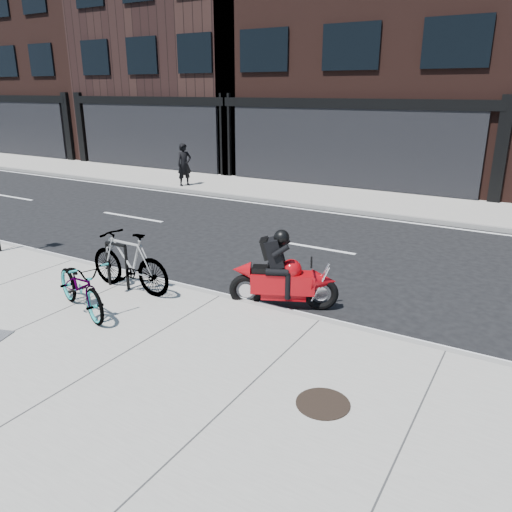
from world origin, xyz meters
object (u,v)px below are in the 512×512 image
Objects in this scene: bike_rack at (117,261)px; manhole_cover at (323,403)px; bicycle_rear at (129,261)px; motorcycle at (288,277)px; bicycle_front at (81,286)px; pedestrian at (184,165)px.

bike_rack is 1.35× the size of manhole_cover.
bicycle_rear is 1.04× the size of motorcycle.
manhole_cover is at bearing -74.31° from bicycle_front.
manhole_cover is at bearing -79.17° from motorcycle.
motorcycle is at bearing 18.45° from bike_rack.
motorcycle is 1.12× the size of pedestrian.
manhole_cover is (4.59, -0.36, -0.47)m from bicycle_front.
bicycle_rear is at bearing 0.00° from bike_rack.
motorcycle is (2.81, 2.18, -0.01)m from bicycle_front.
bicycle_front is 2.76× the size of manhole_cover.
motorcycle is (2.80, 1.04, -0.11)m from bicycle_rear.
bicycle_front reaches higher than bike_rack.
bike_rack is at bearing 35.19° from bicycle_front.
bicycle_rear is 1.17× the size of pedestrian.
pedestrian is at bearing 121.39° from bike_rack.
bicycle_front is at bearing 0.87° from bicycle_rear.
bicycle_front is at bearing -125.96° from pedestrian.
manhole_cover is at bearing -17.08° from bike_rack.
bicycle_rear is (0.31, 0.00, 0.05)m from bike_rack.
pedestrian is (-5.55, 9.10, 0.30)m from bike_rack.
bicycle_rear reaches higher than bicycle_front.
motorcycle reaches higher than bicycle_front.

